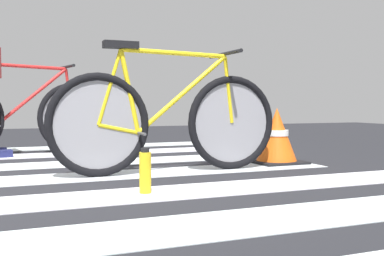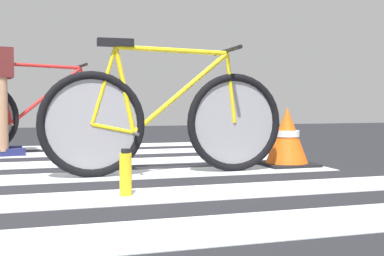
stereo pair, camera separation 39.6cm
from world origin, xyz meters
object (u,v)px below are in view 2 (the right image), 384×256
bicycle_1_of_2 (166,120)px  bicycle_2_of_2 (35,115)px  water_bottle (126,174)px  traffic_cone (287,138)px  cyclist_2_of_2 (1,87)px

bicycle_1_of_2 → bicycle_2_of_2: 1.94m
water_bottle → traffic_cone: size_ratio=0.55×
bicycle_2_of_2 → cyclist_2_of_2: (-0.31, -0.05, 0.27)m
bicycle_2_of_2 → cyclist_2_of_2: 0.41m
cyclist_2_of_2 → bicycle_2_of_2: bearing=0.0°
bicycle_1_of_2 → traffic_cone: bearing=10.3°
bicycle_2_of_2 → water_bottle: 2.47m
cyclist_2_of_2 → water_bottle: (0.85, -2.35, -0.54)m
bicycle_1_of_2 → traffic_cone: bicycle_1_of_2 is taller
bicycle_2_of_2 → traffic_cone: (1.96, -1.51, -0.16)m
bicycle_2_of_2 → traffic_cone: 2.48m
cyclist_2_of_2 → water_bottle: bearing=-79.7°
bicycle_1_of_2 → cyclist_2_of_2: 2.08m
water_bottle → traffic_cone: traffic_cone is taller
bicycle_1_of_2 → traffic_cone: size_ratio=3.71×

